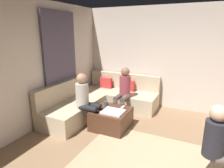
% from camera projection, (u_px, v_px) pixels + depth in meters
% --- Properties ---
extents(wall_back, '(6.00, 0.12, 2.70)m').
position_uv_depth(wall_back, '(192.00, 60.00, 4.92)').
color(wall_back, beige).
rests_on(wall_back, ground_plane).
extents(wall_left, '(0.12, 6.00, 2.70)m').
position_uv_depth(wall_left, '(10.00, 71.00, 3.59)').
color(wall_left, beige).
rests_on(wall_left, ground_plane).
extents(curtain_panel, '(0.06, 1.10, 2.50)m').
position_uv_depth(curtain_panel, '(61.00, 66.00, 4.70)').
color(curtain_panel, '#595166').
rests_on(curtain_panel, ground_plane).
extents(sectional_couch, '(2.10, 2.55, 0.87)m').
position_uv_depth(sectional_couch, '(101.00, 101.00, 5.15)').
color(sectional_couch, '#C6B593').
rests_on(sectional_couch, ground_plane).
extents(ottoman, '(0.76, 0.76, 0.42)m').
position_uv_depth(ottoman, '(111.00, 119.00, 4.25)').
color(ottoman, '#4C2D1E').
rests_on(ottoman, ground_plane).
extents(folded_blanket, '(0.44, 0.36, 0.04)m').
position_uv_depth(folded_blanket, '(113.00, 112.00, 4.04)').
color(folded_blanket, white).
rests_on(folded_blanket, ottoman).
extents(coffee_mug, '(0.08, 0.08, 0.10)m').
position_uv_depth(coffee_mug, '(106.00, 103.00, 4.43)').
color(coffee_mug, '#334C72').
rests_on(coffee_mug, ottoman).
extents(game_remote, '(0.05, 0.15, 0.02)m').
position_uv_depth(game_remote, '(123.00, 107.00, 4.31)').
color(game_remote, white).
rests_on(game_remote, ottoman).
extents(person_on_couch_back, '(0.30, 0.60, 1.20)m').
position_uv_depth(person_on_couch_back, '(124.00, 89.00, 4.84)').
color(person_on_couch_back, brown).
rests_on(person_on_couch_back, ground_plane).
extents(person_on_couch_side, '(0.60, 0.30, 1.20)m').
position_uv_depth(person_on_couch_side, '(86.00, 98.00, 4.19)').
color(person_on_couch_side, black).
rests_on(person_on_couch_side, ground_plane).
extents(person_on_armchair, '(0.61, 0.39, 1.18)m').
position_uv_depth(person_on_armchair, '(222.00, 144.00, 2.54)').
color(person_on_armchair, brown).
rests_on(person_on_armchair, ground_plane).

